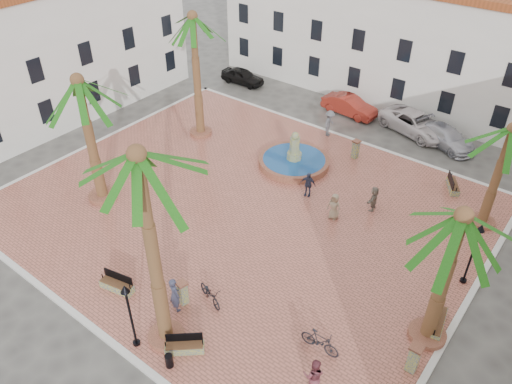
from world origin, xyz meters
TOP-DOWN VIEW (x-y plane):
  - ground at (0.00, 0.00)m, footprint 120.00×120.00m
  - plaza at (0.00, 0.00)m, footprint 26.00×22.00m
  - kerb_n at (0.00, 11.00)m, footprint 26.30×0.30m
  - kerb_s at (0.00, -11.00)m, footprint 26.30×0.30m
  - kerb_e at (13.00, 0.00)m, footprint 0.30×22.30m
  - kerb_w at (-13.00, 0.00)m, footprint 0.30×22.30m
  - building_north at (-0.00, 19.99)m, footprint 30.40×7.40m
  - building_west at (-19.00, 0.00)m, footprint 6.40×24.40m
  - fountain at (-0.16, 5.60)m, footprint 4.68×4.68m
  - palm_nw at (-7.90, 4.92)m, footprint 5.13×5.13m
  - palm_sw at (-7.20, -4.49)m, footprint 5.45×5.45m
  - palm_s at (3.31, -9.38)m, footprint 5.16×5.16m
  - palm_e at (12.26, -2.35)m, footprint 5.31×5.31m
  - palm_ne at (11.65, 7.03)m, footprint 4.69×4.69m
  - bench_s at (-0.61, -8.82)m, footprint 1.80×0.88m
  - bench_se at (4.43, -9.37)m, footprint 1.57×1.47m
  - bench_e at (12.37, -1.63)m, footprint 0.91×1.98m
  - bench_ne at (9.16, 9.26)m, footprint 1.28×1.69m
  - lamppost_s at (2.54, -10.40)m, footprint 0.39×0.39m
  - lamppost_e at (12.40, 1.87)m, footprint 0.39×0.39m
  - bollard_se at (2.50, -7.48)m, footprint 0.55×0.55m
  - bollard_n at (2.61, 8.84)m, footprint 0.53×0.53m
  - bollard_e at (12.40, -4.36)m, footprint 0.52×0.52m
  - litter_bin at (4.46, -10.29)m, footprint 0.34×0.34m
  - cyclist_a at (2.50, -7.96)m, footprint 0.78×0.60m
  - bicycle_a at (3.43, -6.63)m, footprint 1.89×1.17m
  - cyclist_b at (9.70, -7.60)m, footprint 1.06×0.96m
  - bicycle_b at (8.92, -5.86)m, footprint 1.84×0.57m
  - pedestrian_fountain_a at (4.79, 2.29)m, footprint 0.80×0.52m
  - pedestrian_fountain_b at (2.43, 3.24)m, footprint 1.01×0.61m
  - pedestrian_north at (-0.39, 10.40)m, footprint 0.89×1.35m
  - pedestrian_east at (6.19, 4.38)m, footprint 0.69×1.49m
  - car_black at (-11.34, 14.04)m, footprint 4.03×1.81m
  - car_red at (-1.01, 14.54)m, footprint 4.54×1.85m
  - car_silver at (6.74, 14.43)m, footprint 4.99×3.63m
  - car_white at (4.28, 14.86)m, footprint 6.05×4.06m

SIDE VIEW (x-z plane):
  - ground at x=0.00m, z-range 0.00..0.00m
  - plaza at x=0.00m, z-range 0.00..0.15m
  - kerb_n at x=0.00m, z-range 0.00..0.16m
  - kerb_s at x=0.00m, z-range 0.00..0.16m
  - kerb_e at x=13.00m, z-range 0.00..0.16m
  - kerb_w at x=-13.00m, z-range 0.00..0.16m
  - bench_se at x=4.43m, z-range -0.04..0.83m
  - bench_ne at x=9.16m, z-range -0.04..0.84m
  - bench_s at x=-0.61m, z-range -0.05..0.86m
  - bench_e at x=12.37m, z-range -0.07..0.94m
  - litter_bin at x=4.46m, z-range 0.15..0.80m
  - fountain at x=-0.16m, z-range -0.73..1.69m
  - bicycle_a at x=3.43m, z-range 0.15..1.09m
  - car_black at x=-11.34m, z-range 0.00..1.34m
  - car_silver at x=6.74m, z-range 0.00..1.34m
  - bicycle_b at x=8.92m, z-range 0.15..1.24m
  - car_red at x=-1.01m, z-range 0.00..1.47m
  - car_white at x=4.28m, z-range 0.00..1.54m
  - bollard_se at x=2.50m, z-range 0.17..1.47m
  - bollard_n at x=2.61m, z-range 0.17..1.48m
  - bollard_e at x=12.40m, z-range 0.18..1.63m
  - pedestrian_east at x=6.19m, z-range 0.15..1.69m
  - pedestrian_fountain_b at x=2.43m, z-range 0.15..1.77m
  - pedestrian_fountain_a at x=4.79m, z-range 0.15..1.78m
  - cyclist_b at x=9.70m, z-range 0.15..1.92m
  - cyclist_a at x=2.50m, z-range 0.15..2.05m
  - pedestrian_north at x=-0.39m, z-range 0.15..2.09m
  - lamppost_s at x=2.54m, z-range 0.78..4.37m
  - lamppost_e at x=12.40m, z-range 0.79..4.39m
  - building_north at x=0.00m, z-range 0.02..9.52m
  - building_west at x=-19.00m, z-range 0.02..10.02m
  - palm_ne at x=11.65m, z-range 2.24..8.57m
  - palm_e at x=12.26m, z-range 2.48..9.57m
  - palm_sw at x=-7.20m, z-range 2.84..10.75m
  - palm_nw at x=-7.90m, z-range 3.31..12.13m
  - palm_s at x=3.31m, z-range 3.71..13.41m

